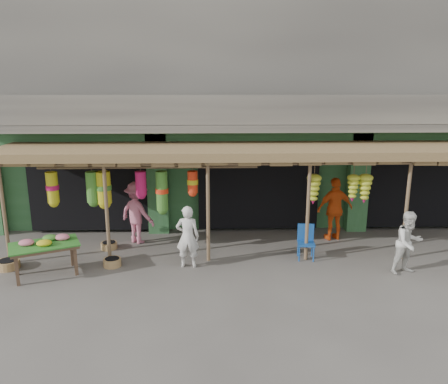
{
  "coord_description": "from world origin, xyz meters",
  "views": [
    {
      "loc": [
        -1.43,
        -10.61,
        4.39
      ],
      "look_at": [
        -1.07,
        1.0,
        1.5
      ],
      "focal_mm": 35.0,
      "sensor_mm": 36.0,
      "label": 1
    }
  ],
  "objects_px": {
    "person_right": "(409,243)",
    "person_shopper": "(137,213)",
    "flower_table": "(45,245)",
    "blue_chair": "(306,240)",
    "person_front": "(188,237)",
    "person_vendor": "(335,209)"
  },
  "relations": [
    {
      "from": "person_front",
      "to": "person_shopper",
      "type": "height_order",
      "value": "person_shopper"
    },
    {
      "from": "person_right",
      "to": "blue_chair",
      "type": "bearing_deg",
      "value": 137.76
    },
    {
      "from": "person_right",
      "to": "flower_table",
      "type": "bearing_deg",
      "value": 161.17
    },
    {
      "from": "person_front",
      "to": "person_right",
      "type": "distance_m",
      "value": 5.24
    },
    {
      "from": "person_right",
      "to": "person_shopper",
      "type": "relative_size",
      "value": 0.87
    },
    {
      "from": "flower_table",
      "to": "blue_chair",
      "type": "distance_m",
      "value": 6.37
    },
    {
      "from": "person_right",
      "to": "person_shopper",
      "type": "bearing_deg",
      "value": 143.52
    },
    {
      "from": "person_vendor",
      "to": "blue_chair",
      "type": "bearing_deg",
      "value": 39.21
    },
    {
      "from": "flower_table",
      "to": "person_front",
      "type": "height_order",
      "value": "person_front"
    },
    {
      "from": "blue_chair",
      "to": "person_vendor",
      "type": "bearing_deg",
      "value": 57.1
    },
    {
      "from": "flower_table",
      "to": "blue_chair",
      "type": "height_order",
      "value": "flower_table"
    },
    {
      "from": "blue_chair",
      "to": "person_shopper",
      "type": "xyz_separation_m",
      "value": [
        -4.51,
        1.28,
        0.38
      ]
    },
    {
      "from": "person_front",
      "to": "person_shopper",
      "type": "bearing_deg",
      "value": -45.76
    },
    {
      "from": "person_right",
      "to": "person_shopper",
      "type": "distance_m",
      "value": 7.09
    },
    {
      "from": "flower_table",
      "to": "person_vendor",
      "type": "bearing_deg",
      "value": -8.23
    },
    {
      "from": "person_front",
      "to": "flower_table",
      "type": "bearing_deg",
      "value": 9.9
    },
    {
      "from": "blue_chair",
      "to": "person_shopper",
      "type": "height_order",
      "value": "person_shopper"
    },
    {
      "from": "blue_chair",
      "to": "person_shopper",
      "type": "distance_m",
      "value": 4.7
    },
    {
      "from": "flower_table",
      "to": "person_shopper",
      "type": "height_order",
      "value": "person_shopper"
    },
    {
      "from": "flower_table",
      "to": "person_right",
      "type": "height_order",
      "value": "person_right"
    },
    {
      "from": "flower_table",
      "to": "blue_chair",
      "type": "xyz_separation_m",
      "value": [
        6.32,
        0.83,
        -0.24
      ]
    },
    {
      "from": "flower_table",
      "to": "person_shopper",
      "type": "relative_size",
      "value": 1.0
    }
  ]
}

